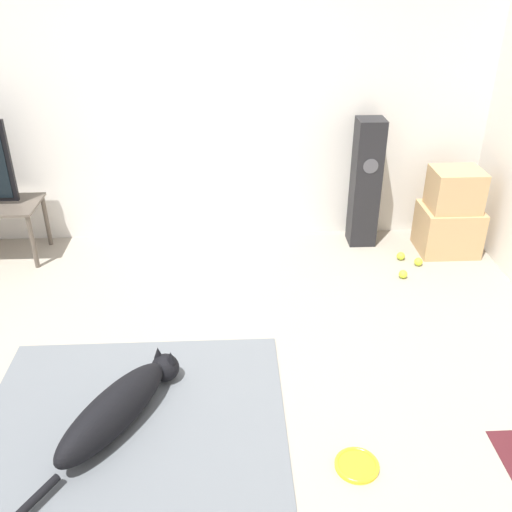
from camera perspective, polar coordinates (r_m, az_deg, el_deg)
name	(u,v)px	position (r m, az deg, el deg)	size (l,w,h in m)	color
ground_plane	(152,400)	(3.33, -10.38, -14.02)	(12.00, 12.00, 0.00)	#9E9384
wall_back	(167,86)	(4.65, -8.85, 16.45)	(8.00, 0.06, 2.55)	silver
area_rug	(133,422)	(3.21, -12.18, -15.93)	(1.61, 1.38, 0.01)	slate
dog	(118,407)	(3.13, -13.60, -14.47)	(0.66, 1.04, 0.25)	black
frisbee	(357,465)	(2.98, 10.06, -19.90)	(0.22, 0.22, 0.03)	yellow
cardboard_box_lower	(448,229)	(4.92, 18.64, 2.55)	(0.47, 0.40, 0.38)	tan
cardboard_box_upper	(455,190)	(4.77, 19.30, 6.29)	(0.38, 0.33, 0.33)	tan
floor_speaker	(365,183)	(4.75, 10.89, 7.15)	(0.22, 0.22, 1.06)	black
tennis_ball_by_boxes	(403,274)	(4.47, 14.49, -1.77)	(0.07, 0.07, 0.07)	#C6E033
tennis_ball_near_speaker	(401,256)	(4.73, 14.28, 0.00)	(0.07, 0.07, 0.07)	#C6E033
tennis_ball_loose_on_carpet	(418,262)	(4.68, 15.93, -0.56)	(0.07, 0.07, 0.07)	#C6E033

